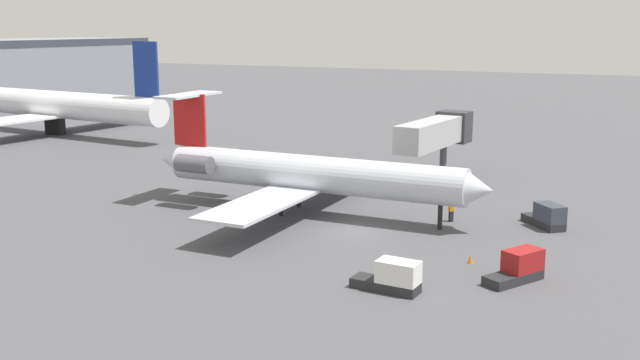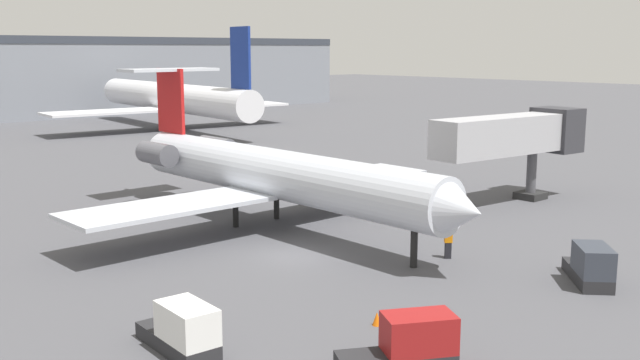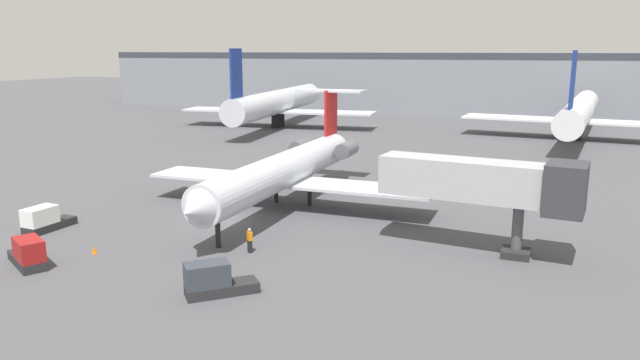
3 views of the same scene
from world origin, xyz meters
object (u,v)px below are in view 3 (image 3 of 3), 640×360
at_px(baggage_tug_lead, 44,220).
at_px(baggage_tug_trailing, 214,281).
at_px(traffic_cone_near, 94,250).
at_px(ground_crew_marshaller, 250,240).
at_px(parked_airliner_west_mid, 579,112).
at_px(parked_airliner_west_end, 277,103).
at_px(regional_jet, 287,168).
at_px(jet_bridge, 493,183).
at_px(baggage_tug_spare, 28,254).

height_order(baggage_tug_lead, baggage_tug_trailing, same).
bearing_deg(baggage_tug_trailing, traffic_cone_near, 164.83).
xyz_separation_m(ground_crew_marshaller, baggage_tug_lead, (-16.57, -1.32, -0.02)).
bearing_deg(parked_airliner_west_mid, ground_crew_marshaller, -108.57).
relative_size(parked_airliner_west_end, parked_airliner_west_mid, 1.00).
height_order(baggage_tug_trailing, parked_airliner_west_end, parked_airliner_west_end).
xyz_separation_m(regional_jet, ground_crew_marshaller, (2.65, -11.68, -2.53)).
relative_size(baggage_tug_lead, baggage_tug_trailing, 1.05).
height_order(jet_bridge, ground_crew_marshaller, jet_bridge).
bearing_deg(parked_airliner_west_end, ground_crew_marshaller, -66.02).
height_order(jet_bridge, parked_airliner_west_mid, parked_airliner_west_mid).
height_order(jet_bridge, parked_airliner_west_end, parked_airliner_west_end).
bearing_deg(baggage_tug_spare, baggage_tug_lead, 129.23).
relative_size(ground_crew_marshaller, parked_airliner_west_mid, 0.04).
xyz_separation_m(baggage_tug_trailing, parked_airliner_west_end, (-28.37, 67.36, 3.47)).
bearing_deg(baggage_tug_lead, parked_airliner_west_end, 99.46).
distance_m(baggage_tug_lead, parked_airliner_west_mid, 75.24).
relative_size(jet_bridge, baggage_tug_spare, 3.19).
height_order(baggage_tug_lead, parked_airliner_west_mid, parked_airliner_west_mid).
relative_size(regional_jet, ground_crew_marshaller, 17.56).
bearing_deg(baggage_tug_lead, ground_crew_marshaller, 4.55).
bearing_deg(baggage_tug_trailing, baggage_tug_lead, 162.50).
height_order(regional_jet, parked_airliner_west_end, parked_airliner_west_end).
bearing_deg(baggage_tug_spare, ground_crew_marshaller, 33.01).
bearing_deg(parked_airliner_west_end, baggage_tug_lead, -80.54).
distance_m(baggage_tug_lead, parked_airliner_west_end, 62.60).
bearing_deg(baggage_tug_lead, parked_airliner_west_mid, 59.69).
height_order(baggage_tug_spare, parked_airliner_west_mid, parked_airliner_west_mid).
xyz_separation_m(jet_bridge, baggage_tug_lead, (-31.43, -7.14, -3.91)).
distance_m(parked_airliner_west_end, parked_airliner_west_mid, 48.31).
relative_size(regional_jet, traffic_cone_near, 53.95).
bearing_deg(jet_bridge, baggage_tug_trailing, -136.08).
height_order(baggage_tug_spare, traffic_cone_near, baggage_tug_spare).
bearing_deg(jet_bridge, parked_airliner_west_mid, 83.58).
relative_size(baggage_tug_trailing, parked_airliner_west_end, 0.10).
distance_m(baggage_tug_lead, traffic_cone_near, 7.61).
xyz_separation_m(baggage_tug_trailing, baggage_tug_spare, (-13.06, -0.47, 0.00)).
relative_size(jet_bridge, baggage_tug_trailing, 3.43).
distance_m(regional_jet, ground_crew_marshaller, 12.24).
xyz_separation_m(regional_jet, parked_airliner_west_end, (-24.19, 48.66, 0.93)).
bearing_deg(regional_jet, baggage_tug_trailing, -77.40).
bearing_deg(baggage_tug_lead, traffic_cone_near, -20.99).
distance_m(jet_bridge, baggage_tug_lead, 32.47).
relative_size(ground_crew_marshaller, baggage_tug_spare, 0.40).
bearing_deg(jet_bridge, baggage_tug_lead, -167.20).
distance_m(regional_jet, baggage_tug_trailing, 19.33).
bearing_deg(parked_airliner_west_mid, baggage_tug_lead, -120.31).
relative_size(baggage_tug_lead, parked_airliner_west_mid, 0.10).
xyz_separation_m(jet_bridge, parked_airliner_west_end, (-41.71, 54.51, -0.44)).
relative_size(jet_bridge, traffic_cone_near, 24.20).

